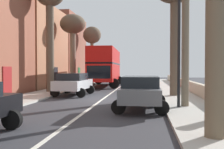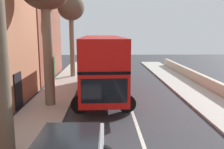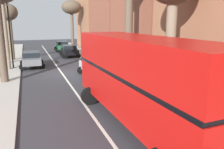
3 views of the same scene
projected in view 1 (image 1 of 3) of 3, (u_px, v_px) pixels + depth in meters
ground_plane at (103, 99)px, 16.82m from camera, size 84.00×84.00×0.00m
road_centre_line at (103, 99)px, 16.82m from camera, size 0.16×54.00×0.01m
sidewalk_left at (30, 97)px, 17.44m from camera, size 2.60×60.00×0.12m
sidewalk_right at (181, 100)px, 16.20m from camera, size 2.60×60.00×0.12m
boundary_wall_right at (207, 93)px, 15.99m from camera, size 0.36×54.00×0.91m
double_decker_bus at (105, 65)px, 29.13m from camera, size 3.79×10.38×4.06m
parked_car_grey_right_2 at (141, 91)px, 12.45m from camera, size 2.49×4.28×1.61m
parked_car_silver_left_3 at (73, 83)px, 19.22m from camera, size 2.56×4.47×1.63m
street_tree_left_2 at (73, 28)px, 27.20m from camera, size 2.64×2.64×7.45m
street_tree_left_4 at (92, 37)px, 36.37m from camera, size 2.48×2.48×7.63m
street_tree_left_6 at (50, 3)px, 21.16m from camera, size 2.38×2.38×9.05m
lamppost_right at (179, 30)px, 12.55m from camera, size 0.32×0.32×6.31m
litter_bin_right at (218, 106)px, 9.44m from camera, size 0.55×0.55×1.01m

